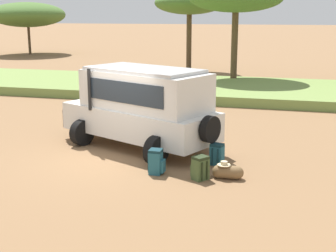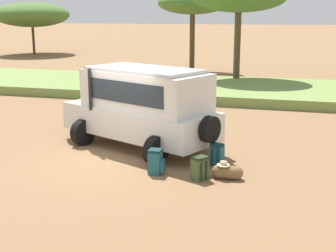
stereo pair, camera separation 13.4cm
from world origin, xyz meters
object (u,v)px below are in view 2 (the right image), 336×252
acacia_tree_far_left (32,15)px  backpack_beside_front_wheel (156,162)px  safari_vehicle (142,106)px  backpack_cluster_center (199,168)px  backpack_near_rear_wheel (217,155)px  acacia_tree_left_mid (193,3)px  duffel_bag_low_black_case (227,172)px

acacia_tree_far_left → backpack_beside_front_wheel: bearing=-54.1°
safari_vehicle → backpack_cluster_center: 3.38m
safari_vehicle → backpack_near_rear_wheel: 2.87m
backpack_cluster_center → backpack_beside_front_wheel: bearing=173.8°
acacia_tree_left_mid → backpack_cluster_center: bearing=-76.5°
backpack_beside_front_wheel → acacia_tree_far_left: 38.07m
backpack_near_rear_wheel → acacia_tree_far_left: acacia_tree_far_left is taller
backpack_cluster_center → acacia_tree_left_mid: (-5.04, 20.99, 4.33)m
acacia_tree_far_left → acacia_tree_left_mid: acacia_tree_left_mid is taller
backpack_beside_front_wheel → duffel_bag_low_black_case: size_ratio=0.82×
safari_vehicle → backpack_beside_front_wheel: safari_vehicle is taller
safari_vehicle → backpack_cluster_center: size_ratio=8.96×
backpack_beside_front_wheel → backpack_near_rear_wheel: (1.38, 1.12, -0.03)m
backpack_near_rear_wheel → duffel_bag_low_black_case: (0.44, -1.00, -0.11)m
duffel_bag_low_black_case → acacia_tree_far_left: bearing=128.2°
backpack_beside_front_wheel → acacia_tree_far_left: size_ratio=0.08×
backpack_cluster_center → duffel_bag_low_black_case: 0.71m
duffel_bag_low_black_case → safari_vehicle: bearing=144.8°
backpack_beside_front_wheel → acacia_tree_left_mid: acacia_tree_left_mid is taller
safari_vehicle → backpack_beside_front_wheel: (1.10, -2.17, -0.98)m
acacia_tree_far_left → acacia_tree_left_mid: 20.85m
acacia_tree_left_mid → safari_vehicle: bearing=-81.5°
duffel_bag_low_black_case → backpack_cluster_center: bearing=-159.1°
safari_vehicle → backpack_beside_front_wheel: 2.62m
acacia_tree_far_left → safari_vehicle: bearing=-53.4°
duffel_bag_low_black_case → acacia_tree_left_mid: bearing=105.3°
backpack_cluster_center → acacia_tree_far_left: bearing=127.2°
acacia_tree_far_left → acacia_tree_left_mid: (18.37, -9.83, 0.79)m
backpack_near_rear_wheel → acacia_tree_far_left: size_ratio=0.08×
backpack_cluster_center → duffel_bag_low_black_case: (0.65, 0.25, -0.12)m
backpack_cluster_center → backpack_near_rear_wheel: backpack_cluster_center is taller
acacia_tree_left_mid → acacia_tree_far_left: bearing=151.8°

